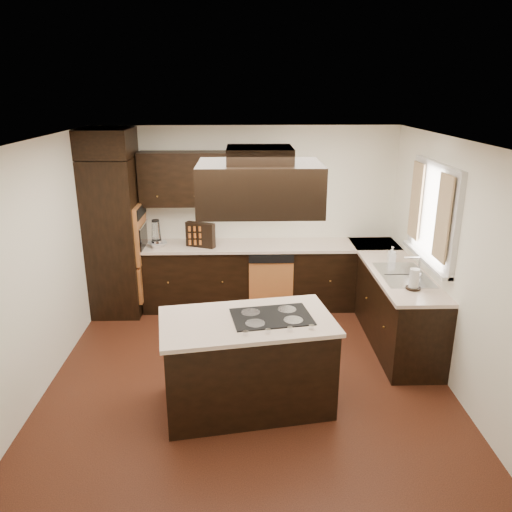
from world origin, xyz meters
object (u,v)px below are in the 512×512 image
object	(u,v)px
island	(247,365)
range_hood	(259,187)
oven_column	(115,237)
spice_rack	(200,235)

from	to	relation	value
island	range_hood	bearing A→B (deg)	1.09
oven_column	spice_rack	size ratio (longest dim) A/B	5.25
oven_column	spice_rack	xyz separation A→B (m)	(1.15, -0.00, 0.03)
oven_column	island	world-z (taller)	oven_column
island	range_hood	world-z (taller)	range_hood
island	spice_rack	size ratio (longest dim) A/B	3.86
island	range_hood	distance (m)	1.72
oven_column	range_hood	bearing A→B (deg)	-50.26
spice_rack	range_hood	bearing A→B (deg)	-48.87
oven_column	spice_rack	distance (m)	1.15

